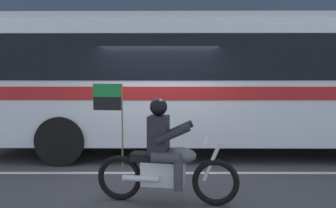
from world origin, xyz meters
name	(u,v)px	position (x,y,z in m)	size (l,w,h in m)	color
ground_plane	(158,165)	(0.00, 0.00, 0.00)	(60.00, 60.00, 0.00)	#3D3D3F
sidewalk_curb	(161,127)	(0.00, 5.10, 0.07)	(28.00, 3.80, 0.15)	gray
lane_center_stripe	(157,173)	(0.00, -0.60, 0.00)	(26.60, 0.14, 0.01)	silver
transit_bus	(217,76)	(1.40, 1.19, 1.88)	(11.26, 2.69, 3.22)	silver
motorcycle_with_rider	(164,159)	(0.14, -2.19, 0.67)	(2.18, 0.70, 1.78)	black
fire_hydrant	(84,119)	(-2.43, 3.71, 0.52)	(0.22, 0.30, 0.75)	red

